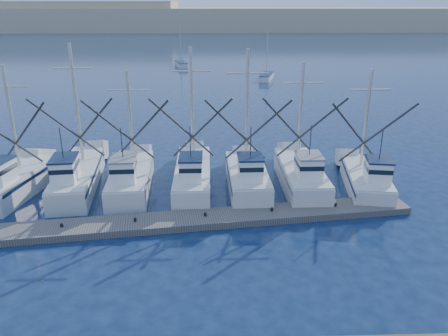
{
  "coord_description": "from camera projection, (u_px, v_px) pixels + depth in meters",
  "views": [
    {
      "loc": [
        -3.53,
        -16.39,
        11.98
      ],
      "look_at": [
        -2.76,
        8.0,
        2.77
      ],
      "focal_mm": 35.0,
      "sensor_mm": 36.0,
      "label": 1
    }
  ],
  "objects": [
    {
      "name": "floating_dock",
      "position": [
        153.0,
        223.0,
        24.97
      ],
      "size": [
        30.84,
        6.17,
        0.41
      ],
      "primitive_type": "cube",
      "rotation": [
        0.0,
        0.0,
        0.13
      ],
      "color": "#67625C",
      "rests_on": "ground"
    },
    {
      "name": "ground",
      "position": [
        291.0,
        287.0,
        19.66
      ],
      "size": [
        500.0,
        500.0,
        0.0
      ],
      "primitive_type": "plane",
      "color": "#0C1B38",
      "rests_on": "ground"
    },
    {
      "name": "sailboat_near",
      "position": [
        267.0,
        77.0,
        73.24
      ],
      "size": [
        3.26,
        6.59,
        8.1
      ],
      "rotation": [
        0.0,
        0.0,
        -0.26
      ],
      "color": "silver",
      "rests_on": "ground"
    },
    {
      "name": "trawler_fleet",
      "position": [
        161.0,
        178.0,
        29.36
      ],
      "size": [
        31.17,
        9.41,
        9.57
      ],
      "color": "silver",
      "rests_on": "ground"
    },
    {
      "name": "sailboat_far",
      "position": [
        181.0,
        64.0,
        88.26
      ],
      "size": [
        3.04,
        6.41,
        8.1
      ],
      "rotation": [
        0.0,
        0.0,
        0.24
      ],
      "color": "silver",
      "rests_on": "ground"
    },
    {
      "name": "dune_ridge",
      "position": [
        217.0,
        19.0,
        214.27
      ],
      "size": [
        360.0,
        60.0,
        10.0
      ],
      "primitive_type": "cube",
      "color": "tan",
      "rests_on": "ground"
    }
  ]
}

